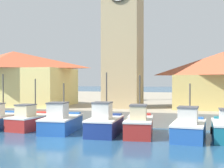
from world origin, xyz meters
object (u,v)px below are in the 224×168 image
object	(u,v)px
clock_tower	(123,24)
warehouse_right	(223,79)
fishing_boat_center	(61,122)
fishing_boat_mid_right	(105,124)
fishing_boat_right_inner	(139,124)
warehouse_left	(13,77)
port_crane_near	(131,50)
fishing_boat_right_outer	(189,128)
fishing_boat_mid_left	(31,120)

from	to	relation	value
clock_tower	warehouse_right	xyz separation A→B (m)	(9.19, 1.57, -5.27)
fishing_boat_center	fishing_boat_mid_right	size ratio (longest dim) A/B	1.08
warehouse_right	fishing_boat_right_inner	bearing A→B (deg)	-123.38
fishing_boat_mid_right	warehouse_left	bearing A→B (deg)	147.89
fishing_boat_right_inner	port_crane_near	xyz separation A→B (m)	(-4.72, 18.06, 6.93)
fishing_boat_mid_right	fishing_boat_center	bearing A→B (deg)	174.47
fishing_boat_center	fishing_boat_mid_right	bearing A→B (deg)	-5.53
clock_tower	warehouse_left	size ratio (longest dim) A/B	1.34
fishing_boat_center	port_crane_near	distance (m)	19.49
warehouse_right	fishing_boat_right_outer	bearing A→B (deg)	-105.50
warehouse_right	fishing_boat_center	bearing A→B (deg)	-142.07
fishing_boat_center	warehouse_right	distance (m)	15.53
clock_tower	warehouse_right	bearing A→B (deg)	9.67
fishing_boat_mid_right	fishing_boat_right_inner	size ratio (longest dim) A/B	0.93
fishing_boat_center	clock_tower	world-z (taller)	clock_tower
fishing_boat_mid_left	port_crane_near	xyz separation A→B (m)	(4.06, 17.62, 7.00)
fishing_boat_right_outer	clock_tower	world-z (taller)	clock_tower
fishing_boat_center	fishing_boat_right_inner	size ratio (longest dim) A/B	1.00
clock_tower	port_crane_near	distance (m)	10.63
warehouse_right	port_crane_near	world-z (taller)	port_crane_near
fishing_boat_right_outer	clock_tower	xyz separation A→B (m)	(-6.50, 8.10, 8.45)
fishing_boat_mid_left	fishing_boat_right_outer	bearing A→B (deg)	-4.13
fishing_boat_right_outer	warehouse_left	distance (m)	20.43
warehouse_left	port_crane_near	bearing A→B (deg)	45.41
port_crane_near	warehouse_left	bearing A→B (deg)	-134.59
fishing_boat_right_outer	warehouse_right	distance (m)	10.52
fishing_boat_mid_left	fishing_boat_mid_right	world-z (taller)	fishing_boat_mid_right
fishing_boat_mid_left	fishing_boat_right_outer	size ratio (longest dim) A/B	0.98
port_crane_near	fishing_boat_center	bearing A→B (deg)	-93.75
fishing_boat_mid_left	fishing_boat_right_inner	distance (m)	8.79
fishing_boat_right_inner	clock_tower	size ratio (longest dim) A/B	0.28
fishing_boat_mid_right	warehouse_right	bearing A→B (deg)	48.83
fishing_boat_right_outer	warehouse_right	xyz separation A→B (m)	(2.68, 9.67, 3.18)
fishing_boat_right_inner	fishing_boat_right_outer	xyz separation A→B (m)	(3.40, -0.44, -0.03)
fishing_boat_right_outer	warehouse_left	world-z (taller)	warehouse_left
fishing_boat_center	fishing_boat_right_outer	xyz separation A→B (m)	(9.31, -0.32, -0.01)
fishing_boat_center	warehouse_left	bearing A→B (deg)	140.27
fishing_boat_right_inner	fishing_boat_right_outer	distance (m)	3.43
warehouse_left	fishing_boat_right_inner	bearing A→B (deg)	-26.49
fishing_boat_mid_left	clock_tower	bearing A→B (deg)	51.86
clock_tower	fishing_boat_center	bearing A→B (deg)	-109.84
fishing_boat_mid_right	warehouse_right	xyz separation A→B (m)	(8.47, 9.69, 3.13)
port_crane_near	fishing_boat_right_outer	bearing A→B (deg)	-66.30
fishing_boat_mid_left	warehouse_left	size ratio (longest dim) A/B	0.35
fishing_boat_center	fishing_boat_right_inner	bearing A→B (deg)	1.10
fishing_boat_mid_left	warehouse_right	world-z (taller)	warehouse_right
fishing_boat_mid_right	warehouse_left	size ratio (longest dim) A/B	0.35
warehouse_right	port_crane_near	xyz separation A→B (m)	(-10.80, 8.83, 3.77)
fishing_boat_mid_right	fishing_boat_right_inner	distance (m)	2.43
fishing_boat_center	clock_tower	xyz separation A→B (m)	(2.81, 7.78, 8.43)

